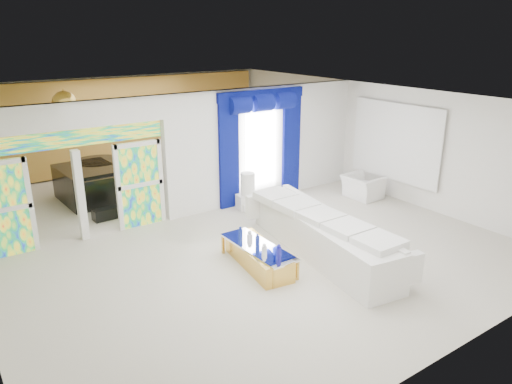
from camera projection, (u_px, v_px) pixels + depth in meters
floor at (217, 225)px, 11.33m from camera, size 12.00×12.00×0.00m
dividing_wall at (266, 143)px, 12.79m from camera, size 5.70×0.18×3.00m
dividing_header at (66, 116)px, 9.70m from camera, size 4.30×0.18×0.55m
stained_panel_left at (3, 210)px, 9.49m from camera, size 0.95×0.04×2.00m
stained_panel_right at (140, 185)px, 11.02m from camera, size 0.95×0.04×2.00m
stained_transom at (69, 139)px, 9.85m from camera, size 4.00×0.05×0.35m
window_pane at (261, 147)px, 12.59m from camera, size 1.00×0.02×2.30m
blue_drape_left at (229, 155)px, 12.05m from camera, size 0.55×0.10×2.80m
blue_drape_right at (291, 144)px, 13.13m from camera, size 0.55×0.10×2.80m
blue_pelmet at (261, 95)px, 12.13m from camera, size 2.60×0.12×0.25m
wall_mirror at (395, 142)px, 12.72m from camera, size 0.04×2.70×1.90m
gold_curtains at (123, 124)px, 15.45m from camera, size 9.70×0.12×2.90m
white_sofa at (321, 236)px, 9.74m from camera, size 1.48×4.24×0.79m
coffee_table at (258, 256)px, 9.31m from camera, size 0.87×1.90×0.41m
console_table at (257, 199)px, 12.49m from camera, size 1.15×0.49×0.37m
table_lamp at (248, 184)px, 12.17m from camera, size 0.36×0.36×0.58m
armchair at (362, 187)px, 13.08m from camera, size 0.85×0.97×0.62m
grand_piano at (89, 184)px, 12.86m from camera, size 1.48×1.89×0.91m
piano_bench at (110, 213)px, 11.71m from camera, size 0.84×0.37×0.27m
chandelier at (64, 103)px, 11.89m from camera, size 0.60×0.60×0.60m
decanters at (258, 243)px, 9.18m from camera, size 0.22×1.19×0.26m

